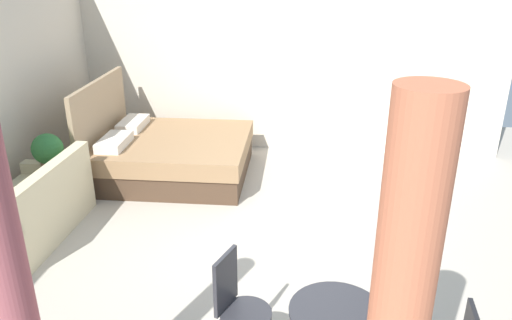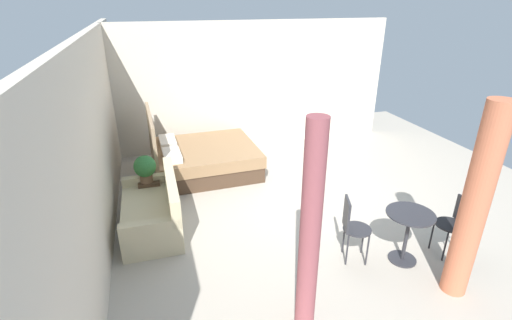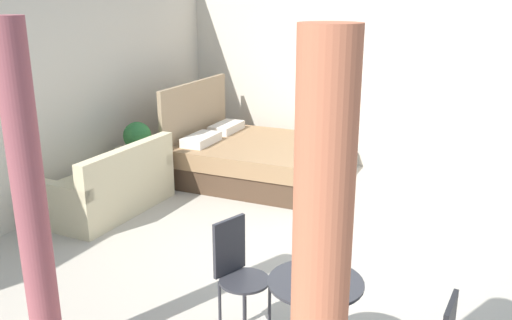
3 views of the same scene
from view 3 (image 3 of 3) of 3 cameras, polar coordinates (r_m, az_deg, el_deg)
name	(u,v)px [view 3 (image 3 of 3)]	position (r m, az deg, el deg)	size (l,w,h in m)	color
ground_plane	(318,245)	(5.82, 6.53, -8.87)	(8.80, 9.48, 0.02)	#B2A899
wall_back	(72,87)	(7.07, -18.81, 7.31)	(8.80, 0.12, 2.87)	beige
wall_right	(389,73)	(8.11, 13.83, 8.87)	(0.12, 6.48, 2.87)	beige
bed	(253,158)	(7.64, -0.27, 0.23)	(1.87, 2.11, 1.33)	#473323
couch	(110,189)	(6.75, -15.11, -2.94)	(1.60, 0.84, 0.84)	beige
nightstand	(146,173)	(7.33, -11.48, -1.37)	(0.41, 0.35, 0.50)	#473323
potted_plant	(137,138)	(7.13, -12.39, 2.33)	(0.36, 0.36, 0.46)	brown
balcony_table	(315,312)	(3.73, 6.21, -15.62)	(0.63, 0.63, 0.75)	#2D2D33
cafe_chair_near_couch	(237,267)	(4.14, -2.03, -11.23)	(0.48, 0.48, 0.93)	#2D2D33
curtain_left	(321,271)	(2.77, 6.86, -11.51)	(0.29, 0.29, 2.41)	#D1704C
curtain_right	(31,206)	(3.84, -22.67, -4.45)	(0.21, 0.21, 2.41)	#994C51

